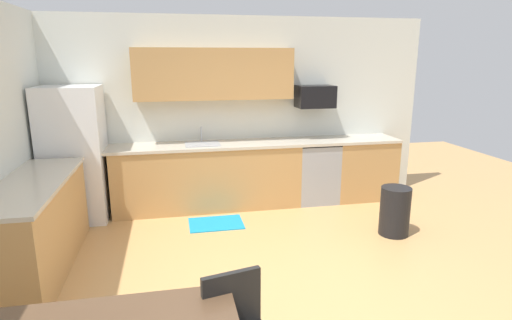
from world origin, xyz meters
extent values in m
plane|color=tan|center=(0.00, 0.00, 0.00)|extent=(12.00, 12.00, 0.00)
cube|color=silver|center=(0.00, 2.65, 1.35)|extent=(5.80, 0.10, 2.70)
cube|color=tan|center=(-0.44, 2.30, 0.45)|extent=(2.62, 0.60, 0.90)
cube|color=tan|center=(1.94, 2.30, 0.45)|extent=(0.93, 0.60, 0.90)
cube|color=tan|center=(-2.30, 0.80, 0.45)|extent=(0.60, 2.00, 0.90)
cube|color=beige|center=(0.00, 2.30, 0.92)|extent=(4.80, 0.64, 0.04)
cube|color=beige|center=(-2.30, 0.80, 0.92)|extent=(0.64, 2.00, 0.04)
cube|color=tan|center=(-0.30, 2.43, 1.90)|extent=(2.20, 0.34, 0.70)
cube|color=white|center=(-2.18, 2.22, 0.89)|extent=(0.76, 0.70, 1.77)
cube|color=#999BA0|center=(1.17, 2.30, 0.44)|extent=(0.60, 0.60, 0.88)
cube|color=black|center=(1.17, 2.30, 0.90)|extent=(0.60, 0.60, 0.03)
cube|color=black|center=(1.17, 2.40, 1.57)|extent=(0.54, 0.36, 0.32)
cube|color=#A5A8AD|center=(-0.50, 2.30, 0.88)|extent=(0.48, 0.40, 0.14)
cylinder|color=#B2B5BA|center=(-0.50, 2.48, 1.04)|extent=(0.02, 0.02, 0.24)
cube|color=black|center=(-0.60, -1.18, 0.65)|extent=(0.38, 0.12, 0.40)
cylinder|color=black|center=(1.71, 0.89, 0.30)|extent=(0.36, 0.36, 0.60)
cube|color=#198CBF|center=(-0.40, 1.65, 0.01)|extent=(0.70, 0.50, 0.01)
camera|label=1|loc=(-0.91, -3.47, 2.12)|focal=29.31mm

